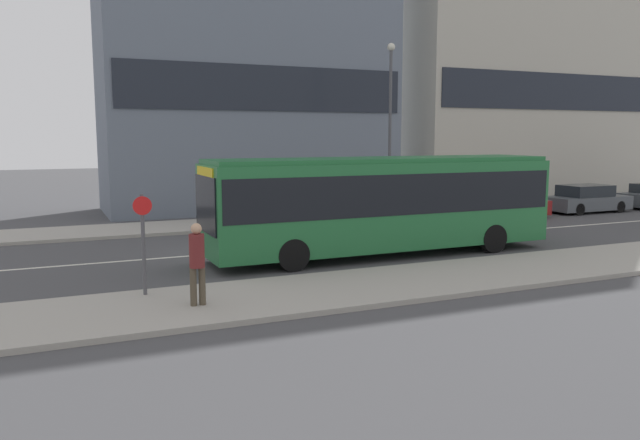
# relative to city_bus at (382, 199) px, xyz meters

# --- Properties ---
(ground_plane) EXTENTS (120.00, 120.00, 0.00)m
(ground_plane) POSITION_rel_city_bus_xyz_m (-4.41, 2.35, -1.84)
(ground_plane) COLOR #444447
(sidewalk_near) EXTENTS (44.00, 3.50, 0.13)m
(sidewalk_near) POSITION_rel_city_bus_xyz_m (-4.41, -3.90, -1.78)
(sidewalk_near) COLOR #A39E93
(sidewalk_near) RESTS_ON ground_plane
(sidewalk_far) EXTENTS (44.00, 3.50, 0.13)m
(sidewalk_far) POSITION_rel_city_bus_xyz_m (-4.41, 8.60, -1.78)
(sidewalk_far) COLOR #A39E93
(sidewalk_far) RESTS_ON ground_plane
(lane_centerline) EXTENTS (41.80, 0.16, 0.01)m
(lane_centerline) POSITION_rel_city_bus_xyz_m (-4.41, 2.35, -1.84)
(lane_centerline) COLOR silver
(lane_centerline) RESTS_ON ground_plane
(apartment_block_right_tower) EXTENTS (19.11, 4.61, 23.90)m
(apartment_block_right_tower) POSITION_rel_city_bus_xyz_m (19.63, 14.12, 10.10)
(apartment_block_right_tower) COLOR #B7B2A3
(apartment_block_right_tower) RESTS_ON ground_plane
(city_bus) EXTENTS (11.68, 2.64, 3.20)m
(city_bus) POSITION_rel_city_bus_xyz_m (0.00, 0.00, 0.00)
(city_bus) COLOR #236B38
(city_bus) RESTS_ON ground_plane
(parked_car_0) EXTENTS (4.30, 1.76, 1.41)m
(parked_car_0) POSITION_rel_city_bus_xyz_m (9.78, 5.61, -1.18)
(parked_car_0) COLOR maroon
(parked_car_0) RESTS_ON ground_plane
(parked_car_1) EXTENTS (4.50, 1.89, 1.40)m
(parked_car_1) POSITION_rel_city_bus_xyz_m (15.35, 5.86, -1.18)
(parked_car_1) COLOR #4C5156
(parked_car_1) RESTS_ON ground_plane
(pedestrian_near_stop) EXTENTS (0.35, 0.34, 1.86)m
(pedestrian_near_stop) POSITION_rel_city_bus_xyz_m (-7.05, -4.15, -0.65)
(pedestrian_near_stop) COLOR #4C4233
(pedestrian_near_stop) RESTS_ON sidewalk_near
(bus_stop_sign) EXTENTS (0.44, 0.12, 2.41)m
(bus_stop_sign) POSITION_rel_city_bus_xyz_m (-7.99, -2.70, -0.29)
(bus_stop_sign) COLOR #4C4C51
(bus_stop_sign) RESTS_ON sidewalk_near
(street_lamp) EXTENTS (0.36, 0.36, 7.96)m
(street_lamp) POSITION_rel_city_bus_xyz_m (4.76, 7.70, 3.06)
(street_lamp) COLOR #4C4C51
(street_lamp) RESTS_ON sidewalk_far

